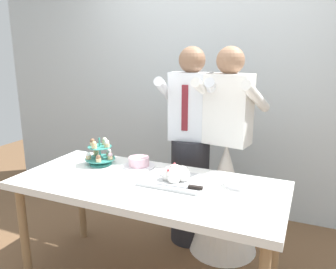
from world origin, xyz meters
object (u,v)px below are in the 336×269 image
object	(u,v)px
plate_stack	(239,183)
person_bride	(225,184)
cupcake_stand	(100,154)
round_cake	(139,163)
dessert_table	(147,192)
person_groom	(190,159)
main_cake_tray	(175,177)

from	to	relation	value
plate_stack	person_bride	world-z (taller)	person_bride
cupcake_stand	round_cake	distance (m)	0.31
dessert_table	person_bride	xyz separation A→B (m)	(0.37, 0.64, -0.12)
cupcake_stand	person_groom	distance (m)	0.75
dessert_table	person_bride	bearing A→B (deg)	59.59
person_groom	person_bride	distance (m)	0.35
main_cake_tray	plate_stack	size ratio (longest dim) A/B	2.39
plate_stack	person_bride	bearing A→B (deg)	113.16
main_cake_tray	person_groom	size ratio (longest dim) A/B	0.26
cupcake_stand	main_cake_tray	world-z (taller)	cupcake_stand
cupcake_stand	main_cake_tray	size ratio (longest dim) A/B	0.53
cupcake_stand	dessert_table	bearing A→B (deg)	-19.59
plate_stack	person_bride	size ratio (longest dim) A/B	0.11
person_groom	person_bride	bearing A→B (deg)	-4.19
dessert_table	person_bride	size ratio (longest dim) A/B	1.08
plate_stack	person_bride	distance (m)	0.54
main_cake_tray	plate_stack	bearing A→B (deg)	15.52
dessert_table	cupcake_stand	distance (m)	0.55
main_cake_tray	plate_stack	distance (m)	0.41
plate_stack	person_groom	size ratio (longest dim) A/B	0.11
dessert_table	plate_stack	xyz separation A→B (m)	(0.57, 0.18, 0.10)
dessert_table	plate_stack	size ratio (longest dim) A/B	9.87
person_groom	person_bride	world-z (taller)	same
plate_stack	round_cake	bearing A→B (deg)	175.20
dessert_table	plate_stack	bearing A→B (deg)	17.37
main_cake_tray	cupcake_stand	bearing A→B (deg)	170.87
person_groom	plate_stack	bearing A→B (deg)	-43.62
round_cake	person_groom	xyz separation A→B (m)	(0.26, 0.42, -0.06)
person_bride	cupcake_stand	bearing A→B (deg)	-151.96
person_groom	person_bride	size ratio (longest dim) A/B	1.00
round_cake	person_groom	world-z (taller)	person_groom
dessert_table	person_groom	xyz separation A→B (m)	(0.07, 0.66, 0.05)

